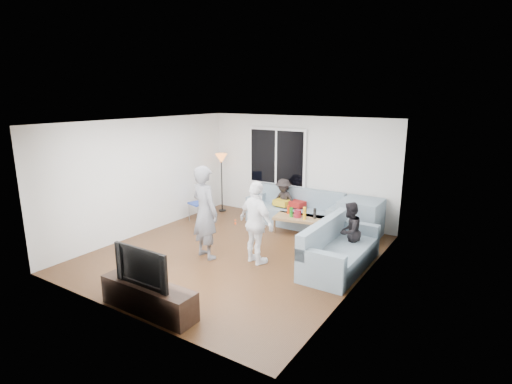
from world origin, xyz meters
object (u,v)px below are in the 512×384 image
Objects in this scene: spectator_back at (283,201)px; tv_console at (149,297)px; side_chair at (198,204)px; player_left at (205,212)px; sofa_right_section at (341,246)px; player_right at (256,223)px; spectator_right at (349,232)px; television at (146,265)px; floor_lamp at (222,183)px; sofa_back_section at (295,208)px; coffee_table at (299,225)px.

tv_console is at bearing -77.58° from spectator_back.
spectator_back is (1.87, 1.03, 0.12)m from side_chair.
sofa_right_section is at bearing -144.20° from player_left.
spectator_right is at bearing -123.56° from player_right.
side_chair is 0.55× the size of player_right.
television reaches higher than tv_console.
television is at bearing 148.72° from sofa_right_section.
spectator_back is (1.87, 0.05, -0.23)m from floor_lamp.
spectator_right is (1.88, -1.40, 0.15)m from sofa_back_section.
spectator_right is 3.84m from tv_console.
spectator_right is (4.07, -0.40, 0.14)m from side_chair.
spectator_back reaches higher than sofa_right_section.
player_left is (1.67, -2.71, 0.13)m from floor_lamp.
spectator_right is (4.07, -1.37, -0.21)m from floor_lamp.
television is (0.08, -4.77, 0.30)m from sofa_back_section.
television is at bearing 100.59° from player_right.
player_right reaches higher than tv_console.
sofa_back_section is 0.71m from coffee_table.
tv_console reaches higher than coffee_table.
spectator_right is at bearing -36.67° from sofa_back_section.
television is at bearing -18.76° from spectator_right.
coffee_table is 1.28× the size of side_chair.
tv_console is at bearing 0.00° from television.
side_chair is (-4.07, 0.82, 0.01)m from sofa_right_section.
spectator_back is 1.09× the size of television.
player_right is at bearing 80.75° from television.
player_left is (-0.92, -2.20, 0.71)m from coffee_table.
spectator_right is at bearing 62.00° from tv_console.
player_right reaches higher than floor_lamp.
sofa_right_section is 0.45m from spectator_right.
floor_lamp reaches higher than television.
floor_lamp is 1.36× the size of spectator_right.
sofa_right_section is at bearing -32.44° from spectator_back.
player_right reaches higher than spectator_back.
player_left is at bearing 36.38° from player_right.
side_chair is at bearing -8.76° from player_right.
coffee_table is at bearing -97.82° from player_left.
coffee_table is 1.75m from spectator_right.
floor_lamp is at bearing -179.38° from sofa_back_section.
spectator_back is (-0.79, 2.48, -0.24)m from player_right.
coffee_table is 0.69× the size of tv_console.
floor_lamp reaches higher than sofa_back_section.
floor_lamp is 3.19m from player_left.
sofa_back_section is 1.44× the size of tv_console.
side_chair is at bearing -31.30° from player_left.
sofa_right_section is at bearing -136.18° from player_right.
sofa_back_section is 2.52m from player_right.
spectator_right is (0.00, 0.42, 0.15)m from sofa_right_section.
sofa_back_section reaches higher than tv_console.
side_chair is 0.47× the size of player_left.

